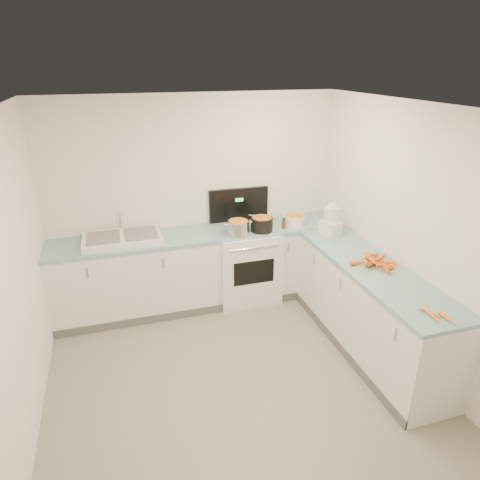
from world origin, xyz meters
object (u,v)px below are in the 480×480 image
object	(u,v)px
steel_pot	(238,229)
spice_jar	(294,223)
mixing_bowl	(294,220)
food_processor	(331,221)
sink	(122,238)
stove	(245,263)
extract_bottle	(284,224)
black_pot	(262,225)

from	to	relation	value
steel_pot	spice_jar	xyz separation A→B (m)	(0.73, 0.04, -0.03)
mixing_bowl	food_processor	bearing A→B (deg)	-55.19
mixing_bowl	sink	bearing A→B (deg)	177.71
stove	spice_jar	distance (m)	0.79
stove	extract_bottle	bearing A→B (deg)	-19.42
mixing_bowl	spice_jar	distance (m)	0.07
spice_jar	food_processor	distance (m)	0.47
stove	black_pot	distance (m)	0.58
stove	steel_pot	distance (m)	0.58
stove	sink	bearing A→B (deg)	179.38
food_processor	black_pot	bearing A→B (deg)	155.61
stove	spice_jar	size ratio (longest dim) A/B	15.32
sink	steel_pot	distance (m)	1.32
stove	mixing_bowl	bearing A→B (deg)	-6.25
steel_pot	stove	bearing A→B (deg)	49.37
sink	extract_bottle	size ratio (longest dim) A/B	7.65
steel_pot	food_processor	world-z (taller)	food_processor
sink	extract_bottle	bearing A→B (deg)	-5.12
extract_bottle	spice_jar	size ratio (longest dim) A/B	1.27
extract_bottle	mixing_bowl	bearing A→B (deg)	26.41
stove	black_pot	world-z (taller)	stove
stove	extract_bottle	distance (m)	0.70
black_pot	extract_bottle	size ratio (longest dim) A/B	2.32
stove	mixing_bowl	xyz separation A→B (m)	(0.61, -0.07, 0.53)
mixing_bowl	extract_bottle	distance (m)	0.19
spice_jar	food_processor	size ratio (longest dim) A/B	0.24
steel_pot	extract_bottle	distance (m)	0.58
black_pot	food_processor	world-z (taller)	food_processor
extract_bottle	food_processor	bearing A→B (deg)	-34.96
stove	sink	size ratio (longest dim) A/B	1.58
black_pot	mixing_bowl	xyz separation A→B (m)	(0.45, 0.07, -0.01)
extract_bottle	food_processor	distance (m)	0.57
steel_pot	food_processor	distance (m)	1.08
black_pot	extract_bottle	world-z (taller)	black_pot
sink	food_processor	size ratio (longest dim) A/B	2.32
sink	black_pot	distance (m)	1.62
stove	food_processor	size ratio (longest dim) A/B	3.67
black_pot	sink	bearing A→B (deg)	174.48
spice_jar	steel_pot	bearing A→B (deg)	-176.83
mixing_bowl	spice_jar	size ratio (longest dim) A/B	2.91
sink	mixing_bowl	world-z (taller)	sink
sink	extract_bottle	distance (m)	1.89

